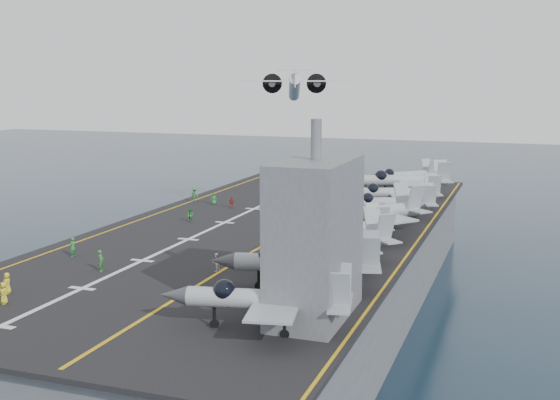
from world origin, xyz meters
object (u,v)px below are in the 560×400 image
(fighter_jet_0, at_px, (267,298))
(tow_cart_a, at_px, (247,261))
(island_superstructure, at_px, (316,220))
(transport_plane, at_px, (294,88))

(fighter_jet_0, relative_size, tow_cart_a, 8.02)
(fighter_jet_0, bearing_deg, island_superstructure, 60.24)
(tow_cart_a, distance_m, transport_plane, 75.62)
(fighter_jet_0, xyz_separation_m, tow_cart_a, (-8.05, 15.65, -1.89))
(fighter_jet_0, bearing_deg, transport_plane, 107.34)
(island_superstructure, distance_m, fighter_jet_0, 6.92)
(fighter_jet_0, height_order, tow_cart_a, fighter_jet_0)
(island_superstructure, relative_size, tow_cart_a, 7.72)
(transport_plane, bearing_deg, island_superstructure, -70.41)
(tow_cart_a, xyz_separation_m, transport_plane, (-19.15, 71.46, 15.67))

